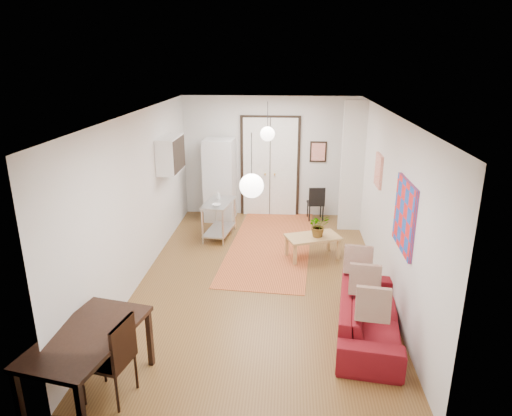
# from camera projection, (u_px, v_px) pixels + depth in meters

# --- Properties ---
(floor) EXTENTS (7.00, 7.00, 0.00)m
(floor) POSITION_uv_depth(u_px,v_px,m) (261.00, 277.00, 8.18)
(floor) COLOR brown
(floor) RESTS_ON ground
(ceiling) EXTENTS (4.20, 7.00, 0.02)m
(ceiling) POSITION_uv_depth(u_px,v_px,m) (262.00, 113.00, 7.27)
(ceiling) COLOR white
(ceiling) RESTS_ON wall_back
(wall_back) EXTENTS (4.20, 0.02, 2.90)m
(wall_back) POSITION_uv_depth(u_px,v_px,m) (270.00, 157.00, 11.04)
(wall_back) COLOR silver
(wall_back) RESTS_ON floor
(wall_front) EXTENTS (4.20, 0.02, 2.90)m
(wall_front) POSITION_uv_depth(u_px,v_px,m) (239.00, 307.00, 4.41)
(wall_front) COLOR silver
(wall_front) RESTS_ON floor
(wall_left) EXTENTS (0.02, 7.00, 2.90)m
(wall_left) POSITION_uv_depth(u_px,v_px,m) (140.00, 197.00, 7.87)
(wall_left) COLOR silver
(wall_left) RESTS_ON floor
(wall_right) EXTENTS (0.02, 7.00, 2.90)m
(wall_right) POSITION_uv_depth(u_px,v_px,m) (387.00, 202.00, 7.58)
(wall_right) COLOR silver
(wall_right) RESTS_ON floor
(double_doors) EXTENTS (1.44, 0.06, 2.50)m
(double_doors) POSITION_uv_depth(u_px,v_px,m) (270.00, 168.00, 11.08)
(double_doors) COLOR white
(double_doors) RESTS_ON wall_back
(stub_partition) EXTENTS (0.50, 0.10, 2.90)m
(stub_partition) POSITION_uv_depth(u_px,v_px,m) (352.00, 167.00, 10.01)
(stub_partition) COLOR silver
(stub_partition) RESTS_ON floor
(wall_cabinet) EXTENTS (0.35, 1.00, 0.70)m
(wall_cabinet) POSITION_uv_depth(u_px,v_px,m) (171.00, 154.00, 9.14)
(wall_cabinet) COLOR white
(wall_cabinet) RESTS_ON wall_left
(painting_popart) EXTENTS (0.05, 1.00, 1.00)m
(painting_popart) POSITION_uv_depth(u_px,v_px,m) (405.00, 216.00, 6.34)
(painting_popart) COLOR red
(painting_popart) RESTS_ON wall_right
(painting_abstract) EXTENTS (0.05, 0.50, 0.60)m
(painting_abstract) POSITION_uv_depth(u_px,v_px,m) (379.00, 171.00, 8.23)
(painting_abstract) COLOR #F2E6C9
(painting_abstract) RESTS_ON wall_right
(poster_back) EXTENTS (0.40, 0.03, 0.50)m
(poster_back) POSITION_uv_depth(u_px,v_px,m) (318.00, 152.00, 10.89)
(poster_back) COLOR red
(poster_back) RESTS_ON wall_back
(print_left) EXTENTS (0.03, 0.44, 0.54)m
(print_left) POSITION_uv_depth(u_px,v_px,m) (169.00, 147.00, 9.61)
(print_left) COLOR #A77745
(print_left) RESTS_ON wall_left
(pendant_back) EXTENTS (0.30, 0.30, 0.80)m
(pendant_back) POSITION_uv_depth(u_px,v_px,m) (267.00, 134.00, 9.37)
(pendant_back) COLOR white
(pendant_back) RESTS_ON ceiling
(pendant_front) EXTENTS (0.30, 0.30, 0.80)m
(pendant_front) POSITION_uv_depth(u_px,v_px,m) (252.00, 186.00, 5.58)
(pendant_front) COLOR white
(pendant_front) RESTS_ON ceiling
(kilim_rug) EXTENTS (1.95, 4.45, 0.01)m
(kilim_rug) POSITION_uv_depth(u_px,v_px,m) (271.00, 243.00, 9.67)
(kilim_rug) COLOR #C25D30
(kilim_rug) RESTS_ON floor
(sofa) EXTENTS (2.20, 1.11, 0.62)m
(sofa) POSITION_uv_depth(u_px,v_px,m) (369.00, 315.00, 6.40)
(sofa) COLOR maroon
(sofa) RESTS_ON floor
(coffee_table) EXTENTS (1.15, 0.89, 0.45)m
(coffee_table) POSITION_uv_depth(u_px,v_px,m) (313.00, 239.00, 8.86)
(coffee_table) COLOR tan
(coffee_table) RESTS_ON floor
(potted_plant) EXTENTS (0.46, 0.49, 0.44)m
(potted_plant) POSITION_uv_depth(u_px,v_px,m) (319.00, 226.00, 8.76)
(potted_plant) COLOR #365B29
(potted_plant) RESTS_ON coffee_table
(kitchen_counter) EXTENTS (0.66, 1.11, 0.80)m
(kitchen_counter) POSITION_uv_depth(u_px,v_px,m) (219.00, 215.00, 9.87)
(kitchen_counter) COLOR silver
(kitchen_counter) RESTS_ON floor
(bowl) EXTENTS (0.25, 0.25, 0.05)m
(bowl) POSITION_uv_depth(u_px,v_px,m) (216.00, 205.00, 9.48)
(bowl) COLOR silver
(bowl) RESTS_ON kitchen_counter
(soap_bottle) EXTENTS (0.10, 0.10, 0.17)m
(soap_bottle) POSITION_uv_depth(u_px,v_px,m) (218.00, 195.00, 9.99)
(soap_bottle) COLOR #5091AE
(soap_bottle) RESTS_ON kitchen_counter
(fridge) EXTENTS (0.72, 0.72, 1.95)m
(fridge) POSITION_uv_depth(u_px,v_px,m) (220.00, 180.00, 10.84)
(fridge) COLOR silver
(fridge) RESTS_ON floor
(dining_table) EXTENTS (1.13, 1.63, 0.82)m
(dining_table) POSITION_uv_depth(u_px,v_px,m) (88.00, 341.00, 5.09)
(dining_table) COLOR black
(dining_table) RESTS_ON floor
(dining_chair_near) EXTENTS (0.57, 0.74, 1.02)m
(dining_chair_near) POSITION_uv_depth(u_px,v_px,m) (111.00, 347.00, 5.22)
(dining_chair_near) COLOR #321710
(dining_chair_near) RESTS_ON floor
(dining_chair_far) EXTENTS (0.57, 0.74, 1.02)m
(dining_chair_far) POSITION_uv_depth(u_px,v_px,m) (111.00, 347.00, 5.22)
(dining_chair_far) COLOR #321710
(dining_chair_far) RESTS_ON floor
(black_side_chair) EXTENTS (0.42, 0.42, 0.84)m
(black_side_chair) POSITION_uv_depth(u_px,v_px,m) (315.00, 199.00, 11.01)
(black_side_chair) COLOR black
(black_side_chair) RESTS_ON floor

